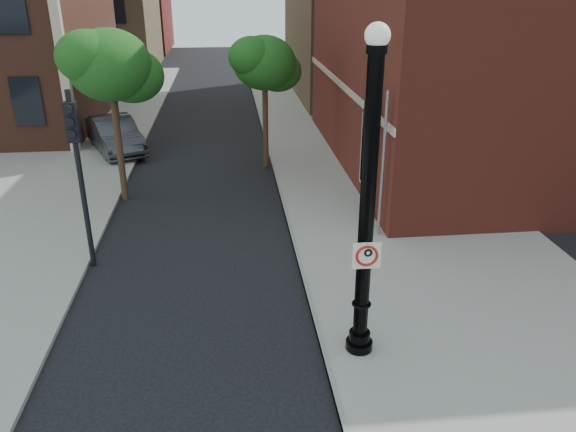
{
  "coord_description": "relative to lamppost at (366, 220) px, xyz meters",
  "views": [
    {
      "loc": [
        0.16,
        -9.47,
        7.68
      ],
      "look_at": [
        1.41,
        2.0,
        2.75
      ],
      "focal_mm": 35.0,
      "sensor_mm": 36.0,
      "label": 1
    }
  ],
  "objects": [
    {
      "name": "street_tree_b",
      "position": [
        -7.75,
        16.55,
        0.86
      ],
      "size": [
        2.87,
        2.59,
        5.17
      ],
      "color": "#372116",
      "rests_on": "ground"
    },
    {
      "name": "street_tree_c",
      "position": [
        -1.03,
        13.55,
        1.15
      ],
      "size": [
        3.07,
        2.78,
        5.54
      ],
      "color": "#372116",
      "rests_on": "ground"
    },
    {
      "name": "lamppost",
      "position": [
        0.0,
        0.0,
        0.0
      ],
      "size": [
        0.59,
        0.59,
        6.97
      ],
      "color": "black",
      "rests_on": "ground"
    },
    {
      "name": "bg_building_red",
      "position": [
        -14.83,
        57.45,
        1.78
      ],
      "size": [
        12.0,
        12.0,
        10.0
      ],
      "primitive_type": "cube",
      "color": "maroon",
      "rests_on": "ground"
    },
    {
      "name": "traffic_signal_left",
      "position": [
        -6.69,
        4.82,
        0.18
      ],
      "size": [
        0.33,
        0.42,
        5.05
      ],
      "rotation": [
        0.0,
        0.0,
        0.04
      ],
      "color": "black",
      "rests_on": "ground"
    },
    {
      "name": "ground",
      "position": [
        -2.83,
        -0.55,
        -3.22
      ],
      "size": [
        120.0,
        120.0,
        0.0
      ],
      "primitive_type": "plane",
      "color": "black",
      "rests_on": "ground"
    },
    {
      "name": "parked_car",
      "position": [
        -7.98,
        16.49,
        -2.39
      ],
      "size": [
        3.58,
        5.31,
        1.66
      ],
      "primitive_type": "imported",
      "rotation": [
        0.0,
        0.0,
        0.4
      ],
      "color": "#303136",
      "rests_on": "ground"
    },
    {
      "name": "utility_pole",
      "position": [
        1.97,
        5.87,
        -0.89
      ],
      "size": [
        0.09,
        0.09,
        4.66
      ],
      "primitive_type": "cylinder",
      "color": "#999999",
      "rests_on": "ground"
    },
    {
      "name": "traffic_signal_right",
      "position": [
        1.74,
        7.01,
        -0.26
      ],
      "size": [
        0.34,
        0.39,
        4.39
      ],
      "rotation": [
        0.0,
        0.0,
        -0.34
      ],
      "color": "black",
      "rests_on": "ground"
    },
    {
      "name": "curb_edge",
      "position": [
        -0.78,
        9.45,
        -3.15
      ],
      "size": [
        0.1,
        60.0,
        0.14
      ],
      "primitive_type": "cube",
      "color": "gray",
      "rests_on": "ground"
    },
    {
      "name": "no_parking_sign",
      "position": [
        0.0,
        -0.18,
        -0.71
      ],
      "size": [
        0.59,
        0.07,
        0.59
      ],
      "rotation": [
        0.0,
        0.0,
        -0.02
      ],
      "color": "white",
      "rests_on": "ground"
    },
    {
      "name": "street_tree_a",
      "position": [
        -6.56,
        10.16,
        1.63
      ],
      "size": [
        3.4,
        3.08,
        6.14
      ],
      "color": "#372116",
      "rests_on": "ground"
    },
    {
      "name": "sidewalk_left",
      "position": [
        -11.83,
        17.45,
        -3.16
      ],
      "size": [
        10.0,
        50.0,
        0.12
      ],
      "primitive_type": "cube",
      "color": "gray",
      "rests_on": "ground"
    },
    {
      "name": "sidewalk_right",
      "position": [
        3.17,
        9.45,
        -3.16
      ],
      "size": [
        8.0,
        60.0,
        0.12
      ],
      "primitive_type": "cube",
      "color": "gray",
      "rests_on": "ground"
    }
  ]
}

